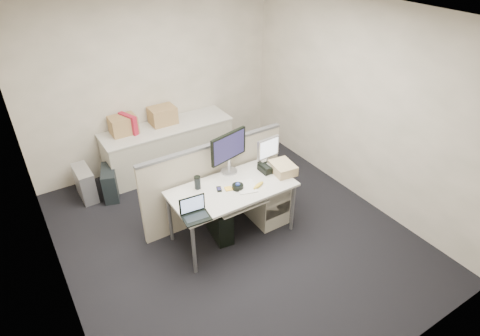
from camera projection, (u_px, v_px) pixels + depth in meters
floor at (233, 234)px, 5.19m from camera, size 4.00×4.50×0.01m
ceiling at (230, 16)px, 3.73m from camera, size 4.00×4.50×0.01m
wall_back at (154, 82)px, 6.06m from camera, size 4.00×0.02×2.70m
wall_front at (395, 271)px, 2.86m from camera, size 4.00×0.02×2.70m
wall_left at (39, 201)px, 3.56m from camera, size 0.02×4.50×2.70m
wall_right at (359, 104)px, 5.36m from camera, size 0.02×4.50×2.70m
desk at (232, 192)px, 4.83m from camera, size 1.50×0.75×0.73m
keyboard_tray at (240, 203)px, 4.73m from camera, size 0.62×0.32×0.02m
drawer_pedestal at (266, 198)px, 5.30m from camera, size 0.40×0.55×0.65m
cubicle_partition at (214, 182)px, 5.21m from camera, size 2.00×0.06×1.10m
back_counter at (169, 147)px, 6.37m from camera, size 2.00×0.60×0.72m
monitor_main at (229, 153)px, 4.94m from camera, size 0.59×0.34×0.55m
monitor_small at (268, 152)px, 5.11m from camera, size 0.33×0.18×0.40m
laptop at (196, 210)px, 4.26m from camera, size 0.31×0.25×0.22m
trackball at (238, 187)px, 4.77m from camera, size 0.15×0.15×0.05m
desk_phone at (269, 168)px, 5.10m from camera, size 0.24×0.19×0.07m
paper_stack at (246, 187)px, 4.80m from camera, size 0.29×0.33×0.01m
sticky_pad at (228, 189)px, 4.77m from camera, size 0.10×0.10×0.01m
travel_mug at (197, 183)px, 4.74m from camera, size 0.08×0.08×0.15m
banana at (258, 185)px, 4.80m from camera, size 0.20×0.11×0.04m
cellphone at (219, 189)px, 4.76m from camera, size 0.09×0.12×0.01m
manila_folders at (283, 168)px, 5.05m from camera, size 0.30×0.36×0.12m
keyboard at (245, 202)px, 4.71m from camera, size 0.44×0.16×0.02m
pc_tower_desk at (219, 221)px, 5.05m from camera, size 0.26×0.51×0.46m
pc_tower_spare_dark at (110, 183)px, 5.77m from camera, size 0.33×0.52×0.45m
pc_tower_spare_silver at (85, 183)px, 5.75m from camera, size 0.21×0.50×0.47m
cardboard_box_left at (123, 126)px, 5.90m from camera, size 0.38×0.29×0.29m
cardboard_box_right at (163, 116)px, 6.18m from camera, size 0.39×0.31×0.28m
red_binder at (128, 124)px, 5.91m from camera, size 0.19×0.34×0.31m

